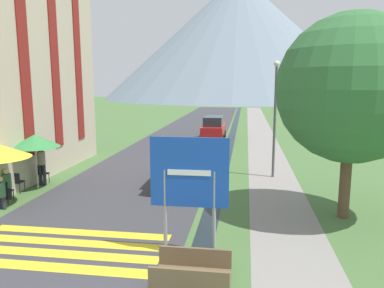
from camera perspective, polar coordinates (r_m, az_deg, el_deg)
name	(u,v)px	position (r m, az deg, el deg)	size (l,w,h in m)	color
ground_plane	(211,148)	(25.53, 2.92, -0.55)	(160.00, 160.00, 0.00)	#476B38
road	(195,129)	(35.64, 0.41, 2.34)	(6.40, 60.00, 0.01)	#38383D
footpath	(260,130)	(35.34, 10.26, 2.13)	(2.20, 60.00, 0.01)	gray
drainage_channel	(234,129)	(35.33, 6.37, 2.22)	(0.60, 60.00, 0.00)	black
crosswalk_marking	(64,248)	(11.08, -18.89, -14.74)	(5.44, 2.54, 0.01)	yellow
mountain_distant	(238,38)	(102.94, 7.02, 15.77)	(70.07, 70.07, 31.54)	slate
hotel_building	(3,55)	(20.69, -26.84, 11.95)	(5.74, 9.63, 10.54)	#BCAD93
road_sign	(189,180)	(9.55, -0.42, -5.56)	(2.02, 0.11, 3.09)	gray
footbridge	(192,276)	(8.74, -0.02, -19.47)	(1.70, 1.10, 0.65)	brown
parked_car_near	(182,164)	(16.30, -1.51, -3.07)	(1.87, 4.23, 1.82)	silver
parked_car_far	(214,128)	(28.93, 3.31, 2.46)	(1.73, 4.31, 1.82)	#A31919
cafe_chair_near_left	(5,190)	(15.49, -26.66, -6.28)	(0.40, 0.40, 0.85)	black
cafe_chair_middle	(17,181)	(16.67, -25.16, -5.10)	(0.40, 0.40, 0.85)	black
cafe_chair_far_right	(42,173)	(17.69, -21.88, -4.08)	(0.40, 0.40, 0.85)	black
cafe_umbrella_middle_green	(35,141)	(16.73, -22.85, 0.44)	(2.01, 2.01, 2.30)	#B7B2A8
person_seated_near	(1,191)	(14.82, -27.14, -6.41)	(0.32, 0.32, 1.19)	#282833
person_seated_far	(7,182)	(15.94, -26.36, -5.27)	(0.32, 0.32, 1.20)	#282833
person_standing_terrace	(42,163)	(17.38, -21.93, -2.71)	(0.32, 0.32, 1.69)	#282833
streetlamp	(275,110)	(17.67, 12.55, 5.14)	(0.28, 0.28, 5.39)	#515156
tree_by_path	(352,89)	(12.92, 23.16, 7.75)	(4.73, 4.73, 6.61)	brown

